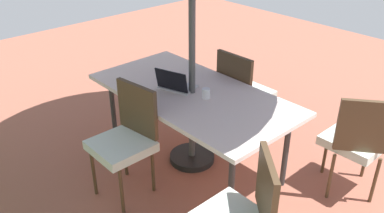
{
  "coord_description": "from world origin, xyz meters",
  "views": [
    {
      "loc": [
        -2.47,
        2.25,
        2.39
      ],
      "look_at": [
        0.0,
        0.0,
        0.6
      ],
      "focal_mm": 38.21,
      "sensor_mm": 36.0,
      "label": 1
    }
  ],
  "objects": [
    {
      "name": "cup",
      "position": [
        -0.17,
        -0.01,
        0.8
      ],
      "size": [
        0.07,
        0.07,
        0.09
      ],
      "primitive_type": "cylinder",
      "color": "white",
      "rests_on": "dining_table"
    },
    {
      "name": "chair_southwest",
      "position": [
        -1.28,
        -0.7,
        0.55
      ],
      "size": [
        0.58,
        0.58,
        0.98
      ],
      "rotation": [
        0.0,
        0.0,
        0.67
      ],
      "color": "silver",
      "rests_on": "ground_plane"
    },
    {
      "name": "ground_plane",
      "position": [
        0.0,
        0.0,
        -0.01
      ],
      "size": [
        10.0,
        10.0,
        0.02
      ],
      "primitive_type": "cube",
      "color": "#935442"
    },
    {
      "name": "dining_table",
      "position": [
        0.0,
        0.0,
        0.7
      ],
      "size": [
        1.97,
        1.0,
        0.75
      ],
      "color": "silver",
      "rests_on": "ground_plane"
    },
    {
      "name": "laptop",
      "position": [
        0.14,
        0.07,
        0.8
      ],
      "size": [
        0.38,
        0.33,
        0.21
      ],
      "rotation": [
        0.0,
        0.0,
        0.32
      ],
      "color": "#B7B7BC",
      "rests_on": "dining_table"
    },
    {
      "name": "chair_north",
      "position": [
        0.05,
        0.71,
        0.55
      ],
      "size": [
        0.48,
        0.49,
        0.98
      ],
      "rotation": [
        0.0,
        0.0,
        3.27
      ],
      "color": "silver",
      "rests_on": "ground_plane"
    },
    {
      "name": "chair_south",
      "position": [
        -0.02,
        -0.69,
        0.55
      ],
      "size": [
        0.46,
        0.46,
        0.98
      ],
      "rotation": [
        0.0,
        0.0,
        0.02
      ],
      "color": "silver",
      "rests_on": "ground_plane"
    }
  ]
}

